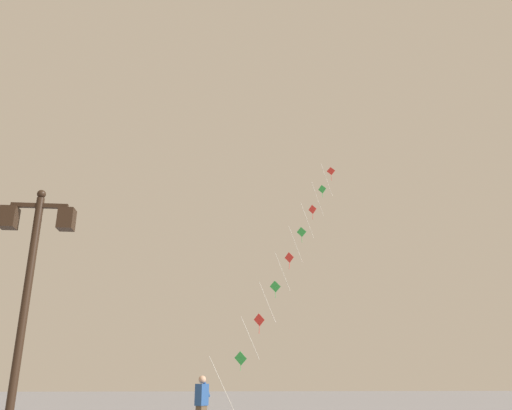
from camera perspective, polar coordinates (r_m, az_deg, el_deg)
twin_lantern_lamp_post at (r=10.01m, az=-23.89°, el=-6.65°), size 1.31×0.28×4.93m
kite_train at (r=22.60m, az=3.85°, el=-5.65°), size 6.68×8.09×12.75m
kite_flyer at (r=16.01m, az=-6.09°, el=-21.29°), size 0.47×0.59×1.71m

